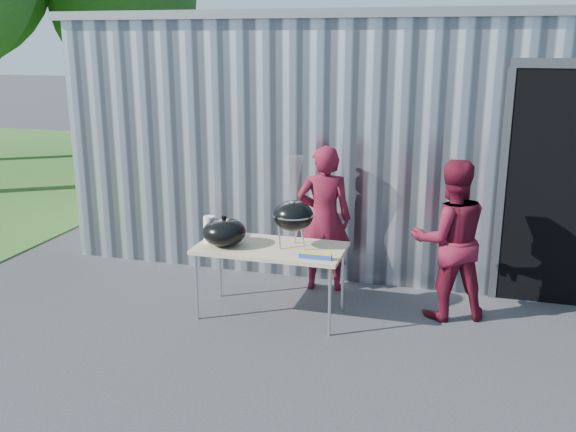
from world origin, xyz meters
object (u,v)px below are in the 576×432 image
(folding_table, at_px, (271,250))
(person_cook, at_px, (324,219))
(kettle_grill, at_px, (293,207))
(person_bystander, at_px, (450,240))

(folding_table, distance_m, person_cook, 0.96)
(kettle_grill, relative_size, person_cook, 0.56)
(kettle_grill, height_order, person_cook, kettle_grill)
(folding_table, relative_size, person_bystander, 0.91)
(person_cook, bearing_deg, person_bystander, 153.64)
(person_cook, xyz_separation_m, person_bystander, (1.39, -0.39, -0.01))
(kettle_grill, xyz_separation_m, person_bystander, (1.52, 0.45, -0.35))
(kettle_grill, height_order, person_bystander, kettle_grill)
(folding_table, relative_size, person_cook, 0.90)
(kettle_grill, distance_m, person_cook, 0.92)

